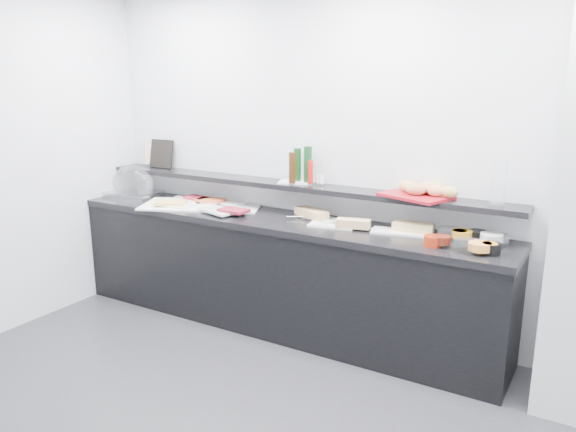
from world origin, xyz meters
The scene contains 54 objects.
back_wall centered at (0.00, 2.00, 1.35)m, with size 5.00×0.02×2.70m, color silver.
buffet_cabinet centered at (-0.70, 1.70, 0.42)m, with size 3.60×0.60×0.85m, color black.
counter_top centered at (-0.70, 1.70, 0.88)m, with size 3.62×0.62×0.05m, color black.
wall_shelf centered at (-0.70, 1.88, 1.13)m, with size 3.60×0.25×0.04m, color black.
cloche_base centered at (-2.29, 1.74, 0.92)m, with size 0.49×0.32×0.04m, color #ADAEB4.
cloche_dome centered at (-2.24, 1.71, 1.03)m, with size 0.39×0.26×0.34m, color white.
linen_runner centered at (-1.46, 1.72, 0.91)m, with size 1.00×0.47×0.01m, color white.
platter_meat_a centered at (-1.69, 1.79, 0.92)m, with size 0.27×0.18×0.01m, color white.
food_meat_a centered at (-1.59, 1.81, 0.94)m, with size 0.21×0.14×0.02m, color maroon.
platter_salmon centered at (-1.33, 1.83, 0.92)m, with size 0.33×0.22×0.01m, color white.
food_salmon centered at (-1.43, 1.80, 0.94)m, with size 0.23×0.15×0.02m, color #D7562C.
platter_cheese centered at (-1.58, 1.56, 0.92)m, with size 0.26×0.17×0.01m, color white.
food_cheese centered at (-1.66, 1.55, 0.94)m, with size 0.25×0.16×0.02m, color #ECBB5C.
platter_meat_b centered at (-1.18, 1.60, 0.92)m, with size 0.34×0.23×0.01m, color silver.
food_meat_b centered at (-1.04, 1.60, 0.94)m, with size 0.23×0.15×0.02m, color maroon.
sandwich_plate_left centered at (-0.36, 1.83, 0.91)m, with size 0.34×0.15×0.01m, color white.
sandwich_food_left centered at (-0.46, 1.82, 0.94)m, with size 0.29×0.11×0.06m, color tan.
tongs_left centered at (-0.54, 1.75, 0.92)m, with size 0.01×0.01×0.16m, color silver.
sandwich_plate_mid centered at (-0.21, 1.68, 0.91)m, with size 0.34×0.15×0.01m, color white.
sandwich_food_mid centered at (-0.05, 1.69, 0.94)m, with size 0.24×0.09×0.06m, color tan.
tongs_mid centered at (-0.26, 1.63, 0.92)m, with size 0.01×0.01×0.16m, color silver.
sandwich_plate_right centered at (0.27, 1.77, 0.91)m, with size 0.39×0.17×0.01m, color white.
sandwich_food_right centered at (0.35, 1.81, 0.94)m, with size 0.28×0.11×0.06m, color #E0BF75.
tongs_right centered at (0.14, 1.76, 0.92)m, with size 0.01×0.01×0.16m, color #B2B4B9.
bowl_glass_fruit centered at (0.61, 1.81, 0.94)m, with size 0.16×0.16×0.07m, color white.
fill_glass_fruit centered at (0.70, 1.80, 0.95)m, with size 0.14×0.14×0.05m, color orange.
bowl_black_jam centered at (0.79, 1.85, 0.94)m, with size 0.13×0.13×0.07m, color black.
fill_black_jam centered at (0.68, 1.79, 0.95)m, with size 0.10×0.10×0.05m, color #580D0C.
bowl_glass_cream centered at (0.90, 1.80, 0.94)m, with size 0.18×0.18×0.07m, color white.
fill_glass_cream centered at (0.88, 1.82, 0.95)m, with size 0.14×0.14×0.05m, color white.
bowl_red_jam centered at (0.56, 1.57, 0.94)m, with size 0.11×0.11×0.07m, color #99240D.
fill_red_jam centered at (0.62, 1.59, 0.95)m, with size 0.11×0.11×0.05m, color #52170B.
bowl_glass_salmon centered at (0.79, 1.58, 0.94)m, with size 0.18×0.18×0.07m, color silver.
fill_glass_salmon centered at (0.86, 1.57, 0.95)m, with size 0.14×0.14×0.05m, color orange.
bowl_black_fruit centered at (0.92, 1.60, 0.94)m, with size 0.12×0.12×0.07m, color black.
fill_black_fruit centered at (0.92, 1.59, 0.95)m, with size 0.10×0.10×0.05m, color orange.
framed_print centered at (-2.09, 1.93, 1.28)m, with size 0.25×0.02×0.26m, color black.
print_art centered at (-2.21, 1.95, 1.28)m, with size 0.17×0.00×0.22m, color #D1A597.
condiment_tray centered at (-0.64, 1.91, 1.16)m, with size 0.27×0.17×0.01m, color white.
bottle_green_a centered at (-0.65, 1.93, 1.29)m, with size 0.06×0.06×0.26m, color #103C12.
bottle_brown centered at (-0.64, 1.83, 1.28)m, with size 0.05×0.05×0.24m, color #381C0A.
bottle_green_b centered at (-0.56, 1.93, 1.30)m, with size 0.06×0.06×0.28m, color #0F3A17.
bottle_hot centered at (-0.50, 1.88, 1.25)m, with size 0.04×0.04×0.18m, color #BA130D.
shaker_salt centered at (-0.42, 1.92, 1.20)m, with size 0.04×0.04×0.07m, color white.
shaker_pepper centered at (-0.46, 1.92, 1.20)m, with size 0.03×0.03×0.07m, color white.
bread_tray centered at (0.35, 1.85, 1.16)m, with size 0.45×0.32×0.02m, color maroon.
bread_roll_nw centered at (0.27, 1.91, 1.21)m, with size 0.15×0.10×0.08m, color #CD874E.
bread_roll_n centered at (0.43, 1.92, 1.21)m, with size 0.15×0.09×0.08m, color #B58345.
bread_roll_ne centered at (0.44, 1.96, 1.21)m, with size 0.14×0.09×0.08m, color gold.
bread_roll_sw centered at (0.35, 1.83, 1.21)m, with size 0.15×0.09×0.08m, color #BA7547.
bread_roll_se centered at (0.57, 1.86, 1.21)m, with size 0.13×0.08×0.08m, color tan.
bread_roll_midw centered at (0.40, 1.91, 1.21)m, with size 0.12×0.08×0.08m, color tan.
bread_roll_mide centered at (0.48, 1.85, 1.21)m, with size 0.13×0.08×0.08m, color #CF874F.
carafe centered at (0.89, 1.84, 1.30)m, with size 0.10×0.10×0.30m, color white.
Camera 1 is at (1.53, -1.89, 1.96)m, focal length 35.00 mm.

